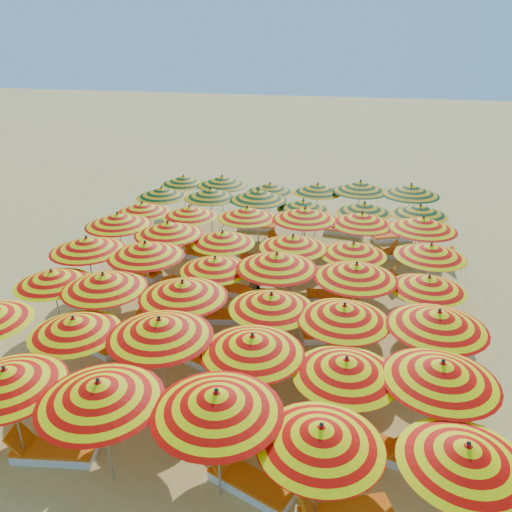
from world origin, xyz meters
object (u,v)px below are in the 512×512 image
Objects in this scene: lounger_23 at (204,256)px; umbrella_27 at (293,242)px; umbrella_18 at (87,244)px; umbrella_44 at (270,188)px; umbrella_3 at (217,402)px; umbrella_36 at (162,192)px; umbrella_2 at (99,391)px; umbrella_20 at (215,264)px; umbrella_30 at (142,208)px; lounger_24 at (261,259)px; umbrella_7 at (74,325)px; lounger_33 at (393,237)px; umbrella_46 at (360,186)px; lounger_1 at (53,451)px; umbrella_10 at (346,367)px; lounger_15 at (237,316)px; lounger_25 at (290,265)px; lounger_26 at (373,274)px; umbrella_9 at (252,344)px; umbrella_22 at (356,271)px; umbrella_21 at (277,261)px; umbrella_32 at (247,213)px; beachgoer_b at (253,298)px; umbrella_24 at (118,219)px; lounger_21 at (334,296)px; umbrella_37 at (211,193)px; umbrella_39 at (303,205)px; lounger_2 at (249,482)px; umbrella_14 at (183,289)px; umbrella_28 at (353,249)px; lounger_12 at (316,372)px; lounger_20 at (240,291)px; lounger_29 at (430,259)px; umbrella_12 at (52,277)px; beachgoer_a at (289,301)px; lounger_14 at (167,313)px; umbrella_17 at (438,320)px; umbrella_19 at (146,249)px; umbrella_15 at (271,301)px; lounger_22 at (160,250)px; umbrella_16 at (344,313)px; umbrella_35 at (423,224)px; umbrella_13 at (104,281)px; umbrella_42 at (184,180)px; umbrella_31 at (189,211)px; lounger_30 at (176,216)px; umbrella_4 at (321,436)px; lounger_11 at (206,361)px; umbrella_23 at (428,283)px; lounger_8 at (368,443)px; umbrella_40 at (364,208)px; lounger_13 at (404,381)px; umbrella_43 at (222,181)px; umbrella_33 at (305,214)px; lounger_17 at (442,343)px.

umbrella_27 is at bearing 162.90° from lounger_23.
umbrella_44 is (4.14, 8.10, -0.22)m from umbrella_18.
umbrella_36 is at bearing 116.82° from umbrella_3.
umbrella_20 is at bearing 87.65° from umbrella_2.
umbrella_30 is 4.99m from lounger_24.
lounger_33 is (7.55, 12.03, -1.81)m from umbrella_7.
lounger_1 is (-5.60, -14.30, -2.03)m from umbrella_46.
umbrella_10 is 5.91m from lounger_15.
lounger_25 is at bearing -68.25° from umbrella_44.
umbrella_18 is at bearing -132.40° from lounger_26.
umbrella_9 is 4.44m from umbrella_22.
umbrella_21 is 4.68m from umbrella_32.
umbrella_22 reaches higher than beachgoer_b.
lounger_21 is at bearing -1.30° from umbrella_24.
umbrella_30 is 2.98m from umbrella_37.
lounger_2 is at bearing -86.74° from umbrella_39.
umbrella_14 is at bearing 44.59° from umbrella_7.
umbrella_28 reaches higher than lounger_12.
lounger_20 is 1.03× the size of lounger_29.
umbrella_12 is 1.76× the size of beachgoer_a.
lounger_14 is at bearing -122.75° from lounger_26.
umbrella_19 is at bearing 165.05° from umbrella_17.
umbrella_9 is 2.00m from umbrella_10.
umbrella_15 is 1.40× the size of lounger_22.
lounger_23 is (-5.70, -4.04, -2.03)m from umbrella_46.
umbrella_30 is at bearing -162.84° from lounger_25.
umbrella_16 is 6.78m from umbrella_35.
lounger_23 is (0.58, 6.38, -1.96)m from umbrella_13.
umbrella_42 is 4.14m from umbrella_44.
umbrella_32 reaches higher than lounger_15.
umbrella_16 is 11.68m from umbrella_36.
umbrella_35 reaches higher than umbrella_20.
umbrella_31 reaches higher than lounger_30.
umbrella_4 is at bearing -104.48° from lounger_29.
lounger_11 is (-1.69, -0.28, -1.87)m from umbrella_15.
umbrella_22 is 1.02× the size of umbrella_23.
umbrella_35 is (8.53, 6.27, 0.08)m from umbrella_13.
lounger_33 is at bearing -126.20° from lounger_1.
umbrella_14 is 5.69m from lounger_8.
umbrella_9 is 1.49× the size of lounger_29.
umbrella_40 is 1.29× the size of lounger_13.
umbrella_43 reaches higher than lounger_12.
umbrella_18 is at bearing -166.37° from umbrella_28.
umbrella_4 is 2.02m from umbrella_10.
umbrella_32 is at bearing -64.42° from lounger_30.
lounger_17 is at bearing -42.99° from umbrella_33.
beachgoer_b is (-2.84, 2.60, -1.36)m from umbrella_16.
umbrella_20 reaches higher than lounger_11.
umbrella_24 is 3.73m from lounger_23.
lounger_25 is at bearing -18.56° from umbrella_36.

